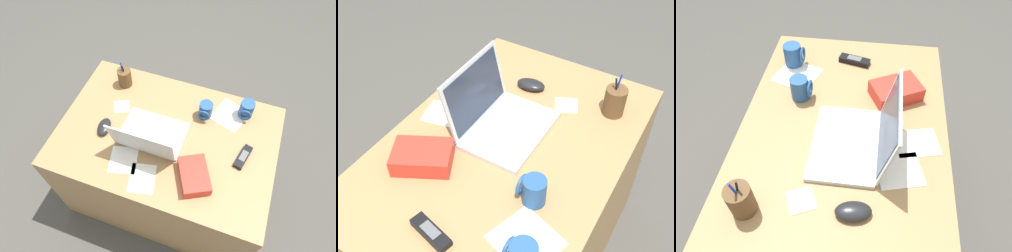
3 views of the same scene
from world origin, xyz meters
The scene contains 12 objects.
ground_plane centered at (0.00, 0.00, 0.00)m, with size 6.00×6.00×0.00m, color #4C4944.
desk centered at (0.00, 0.00, 0.36)m, with size 1.16×0.78×0.71m, color #A87C4F.
laptop centered at (0.07, 0.06, 0.76)m, with size 0.34×0.29×0.24m.
computer_mouse centered at (0.33, 0.08, 0.73)m, with size 0.07×0.11×0.04m, color black.
coffee_mug_white centered at (-0.16, -0.19, 0.76)m, with size 0.07×0.09×0.10m.
cordless_phone centered at (-0.41, 0.00, 0.72)m, with size 0.08×0.15×0.03m.
pen_holder centered at (0.35, -0.26, 0.77)m, with size 0.08×0.08×0.17m.
snack_bag centered at (-0.21, 0.19, 0.74)m, with size 0.13×0.19×0.06m, color red.
paper_note_near_laptop centered at (-0.29, -0.24, 0.71)m, with size 0.17×0.18×0.00m, color white.
paper_note_left centered at (0.30, -0.09, 0.71)m, with size 0.08×0.08×0.00m, color white.
paper_note_right centered at (0.03, 0.28, 0.71)m, with size 0.12×0.15×0.00m, color white.
paper_note_front centered at (0.15, 0.21, 0.71)m, with size 0.14×0.15×0.00m, color white.
Camera 2 is at (-0.87, -0.52, 1.76)m, focal length 44.87 mm.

